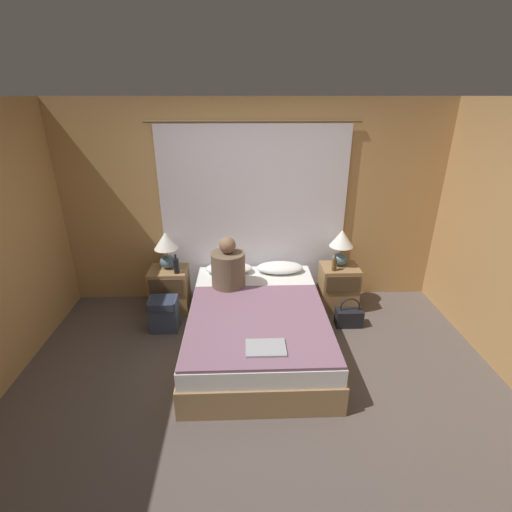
# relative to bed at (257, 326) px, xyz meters

# --- Properties ---
(ground_plane) EXTENTS (16.00, 16.00, 0.00)m
(ground_plane) POSITION_rel_bed_xyz_m (0.00, -0.60, -0.23)
(ground_plane) COLOR #564C47
(wall_back) EXTENTS (4.80, 0.06, 2.50)m
(wall_back) POSITION_rel_bed_xyz_m (0.00, 1.14, 1.02)
(wall_back) COLOR tan
(wall_back) RESTS_ON ground_plane
(curtain_panel) EXTENTS (2.47, 0.02, 2.25)m
(curtain_panel) POSITION_rel_bed_xyz_m (0.00, 1.08, 0.89)
(curtain_panel) COLOR silver
(curtain_panel) RESTS_ON ground_plane
(bed) EXTENTS (1.44, 2.05, 0.47)m
(bed) POSITION_rel_bed_xyz_m (0.00, 0.00, 0.00)
(bed) COLOR #99754C
(bed) RESTS_ON ground_plane
(nightstand_left) EXTENTS (0.45, 0.40, 0.57)m
(nightstand_left) POSITION_rel_bed_xyz_m (-1.05, 0.75, 0.05)
(nightstand_left) COLOR #937047
(nightstand_left) RESTS_ON ground_plane
(nightstand_right) EXTENTS (0.45, 0.40, 0.57)m
(nightstand_right) POSITION_rel_bed_xyz_m (1.05, 0.75, 0.05)
(nightstand_right) COLOR #937047
(nightstand_right) RESTS_ON ground_plane
(lamp_left) EXTENTS (0.29, 0.29, 0.46)m
(lamp_left) POSITION_rel_bed_xyz_m (-1.05, 0.81, 0.62)
(lamp_left) COLOR slate
(lamp_left) RESTS_ON nightstand_left
(lamp_right) EXTENTS (0.29, 0.29, 0.46)m
(lamp_right) POSITION_rel_bed_xyz_m (1.05, 0.81, 0.62)
(lamp_right) COLOR slate
(lamp_right) RESTS_ON nightstand_right
(pillow_left) EXTENTS (0.58, 0.31, 0.12)m
(pillow_left) POSITION_rel_bed_xyz_m (-0.32, 0.83, 0.30)
(pillow_left) COLOR white
(pillow_left) RESTS_ON bed
(pillow_right) EXTENTS (0.58, 0.31, 0.12)m
(pillow_right) POSITION_rel_bed_xyz_m (0.32, 0.83, 0.30)
(pillow_right) COLOR white
(pillow_right) RESTS_ON bed
(blanket_on_bed) EXTENTS (1.38, 1.41, 0.03)m
(blanket_on_bed) POSITION_rel_bed_xyz_m (0.00, -0.29, 0.25)
(blanket_on_bed) COLOR slate
(blanket_on_bed) RESTS_ON bed
(person_left_in_bed) EXTENTS (0.38, 0.38, 0.61)m
(person_left_in_bed) POSITION_rel_bed_xyz_m (-0.31, 0.46, 0.48)
(person_left_in_bed) COLOR brown
(person_left_in_bed) RESTS_ON bed
(beer_bottle_on_left_stand) EXTENTS (0.07, 0.07, 0.24)m
(beer_bottle_on_left_stand) POSITION_rel_bed_xyz_m (-0.93, 0.65, 0.43)
(beer_bottle_on_left_stand) COLOR black
(beer_bottle_on_left_stand) RESTS_ON nightstand_left
(beer_bottle_on_right_stand) EXTENTS (0.06, 0.06, 0.21)m
(beer_bottle_on_right_stand) POSITION_rel_bed_xyz_m (0.95, 0.65, 0.42)
(beer_bottle_on_right_stand) COLOR #513819
(beer_bottle_on_right_stand) RESTS_ON nightstand_right
(laptop_on_bed) EXTENTS (0.35, 0.24, 0.02)m
(laptop_on_bed) POSITION_rel_bed_xyz_m (0.05, -0.73, 0.28)
(laptop_on_bed) COLOR #9EA0A5
(laptop_on_bed) RESTS_ON blanket_on_bed
(backpack_on_floor) EXTENTS (0.32, 0.26, 0.40)m
(backpack_on_floor) POSITION_rel_bed_xyz_m (-1.06, 0.33, -0.01)
(backpack_on_floor) COLOR #333D56
(backpack_on_floor) RESTS_ON ground_plane
(handbag_on_floor) EXTENTS (0.31, 0.16, 0.36)m
(handbag_on_floor) POSITION_rel_bed_xyz_m (1.09, 0.33, -0.12)
(handbag_on_floor) COLOR black
(handbag_on_floor) RESTS_ON ground_plane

